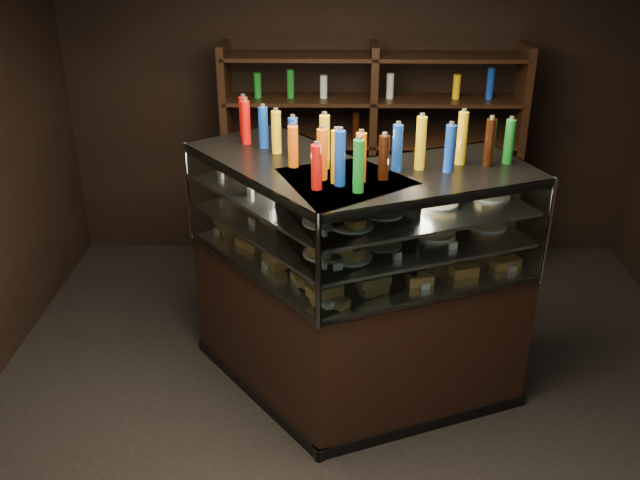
# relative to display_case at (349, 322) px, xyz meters

# --- Properties ---
(ground) EXTENTS (5.00, 5.00, 0.00)m
(ground) POSITION_rel_display_case_xyz_m (0.05, -0.29, -0.53)
(ground) COLOR black
(ground) RESTS_ON ground
(room_shell) EXTENTS (5.02, 5.02, 3.01)m
(room_shell) POSITION_rel_display_case_xyz_m (0.05, -0.29, 1.41)
(room_shell) COLOR black
(room_shell) RESTS_ON ground
(display_case) EXTENTS (2.26, 1.62, 1.61)m
(display_case) POSITION_rel_display_case_xyz_m (0.00, 0.00, 0.00)
(display_case) COLOR black
(display_case) RESTS_ON ground
(food_display) EXTENTS (1.86, 1.15, 0.49)m
(food_display) POSITION_rel_display_case_xyz_m (-0.00, -0.01, 0.69)
(food_display) COLOR #DDA44F
(food_display) RESTS_ON display_case
(bottles_top) EXTENTS (1.68, 1.01, 0.30)m
(bottles_top) POSITION_rel_display_case_xyz_m (0.00, 0.00, 1.21)
(bottles_top) COLOR #D8590A
(bottles_top) RESTS_ON display_case
(potted_conifer) EXTENTS (0.35, 0.35, 0.75)m
(potted_conifer) POSITION_rel_display_case_xyz_m (1.10, 0.85, -0.11)
(potted_conifer) COLOR black
(potted_conifer) RESTS_ON ground
(back_shelving) EXTENTS (2.47, 0.43, 2.00)m
(back_shelving) POSITION_rel_display_case_xyz_m (0.21, 1.76, 0.07)
(back_shelving) COLOR black
(back_shelving) RESTS_ON ground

